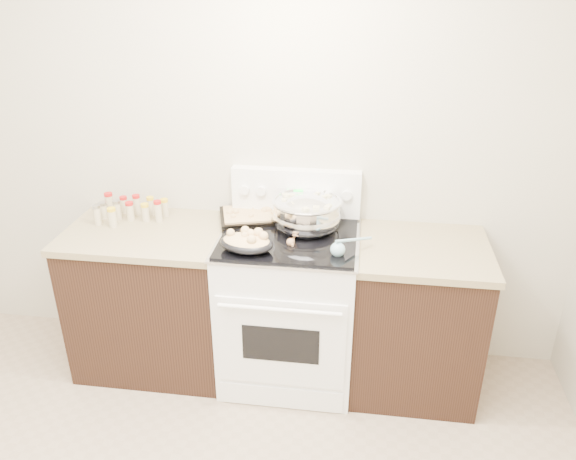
# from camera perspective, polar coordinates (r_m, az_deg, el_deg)

# --- Properties ---
(room_shell) EXTENTS (4.10, 3.60, 2.75)m
(room_shell) POSITION_cam_1_polar(r_m,az_deg,el_deg) (1.64, -19.06, 2.26)
(room_shell) COLOR beige
(room_shell) RESTS_ON ground
(counter_left) EXTENTS (0.93, 0.67, 0.92)m
(counter_left) POSITION_cam_1_polar(r_m,az_deg,el_deg) (3.54, -13.37, -6.63)
(counter_left) COLOR black
(counter_left) RESTS_ON ground
(counter_right) EXTENTS (0.73, 0.67, 0.92)m
(counter_right) POSITION_cam_1_polar(r_m,az_deg,el_deg) (3.35, 12.75, -8.63)
(counter_right) COLOR black
(counter_right) RESTS_ON ground
(kitchen_range) EXTENTS (0.78, 0.73, 1.22)m
(kitchen_range) POSITION_cam_1_polar(r_m,az_deg,el_deg) (3.33, 0.13, -7.51)
(kitchen_range) COLOR white
(kitchen_range) RESTS_ON ground
(mixing_bowl) EXTENTS (0.49, 0.49, 0.23)m
(mixing_bowl) POSITION_cam_1_polar(r_m,az_deg,el_deg) (3.14, 1.92, 1.61)
(mixing_bowl) COLOR silver
(mixing_bowl) RESTS_ON kitchen_range
(roasting_pan) EXTENTS (0.32, 0.25, 0.11)m
(roasting_pan) POSITION_cam_1_polar(r_m,az_deg,el_deg) (2.93, -4.20, -1.21)
(roasting_pan) COLOR black
(roasting_pan) RESTS_ON kitchen_range
(baking_sheet) EXTENTS (0.48, 0.40, 0.05)m
(baking_sheet) POSITION_cam_1_polar(r_m,az_deg,el_deg) (3.32, -3.32, 1.58)
(baking_sheet) COLOR black
(baking_sheet) RESTS_ON kitchen_range
(wooden_spoon) EXTENTS (0.04, 0.28, 0.04)m
(wooden_spoon) POSITION_cam_1_polar(r_m,az_deg,el_deg) (3.04, 0.42, -0.91)
(wooden_spoon) COLOR #B47F52
(wooden_spoon) RESTS_ON kitchen_range
(blue_ladle) EXTENTS (0.21, 0.21, 0.10)m
(blue_ladle) POSITION_cam_1_polar(r_m,az_deg,el_deg) (2.91, 5.28, -1.87)
(blue_ladle) COLOR #80AFC0
(blue_ladle) RESTS_ON kitchen_range
(spice_jars) EXTENTS (0.40, 0.24, 0.13)m
(spice_jars) POSITION_cam_1_polar(r_m,az_deg,el_deg) (3.47, -15.90, 2.04)
(spice_jars) COLOR #BFB28C
(spice_jars) RESTS_ON counter_left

